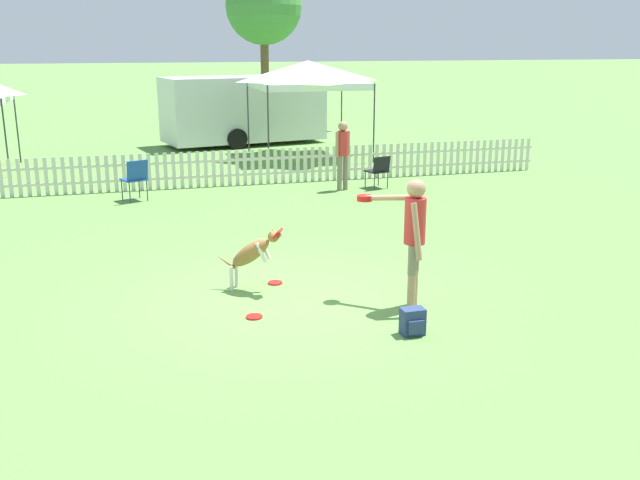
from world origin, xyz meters
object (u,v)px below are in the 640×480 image
(handler_person, at_px, (412,227))
(backpack_on_grass, at_px, (413,322))
(frisbee_near_dog, at_px, (275,283))
(spectator_standing, at_px, (343,149))
(tree_left_grove, at_px, (264,7))
(canopy_tent_secondary, at_px, (308,75))
(leaping_dog, at_px, (252,252))
(frisbee_near_handler, at_px, (254,317))
(equipment_trailer, at_px, (244,109))
(folding_chair_blue_left, at_px, (379,169))
(folding_chair_center, at_px, (135,176))

(handler_person, distance_m, backpack_on_grass, 1.33)
(frisbee_near_dog, xyz_separation_m, spectator_standing, (3.01, 6.24, 0.98))
(tree_left_grove, bearing_deg, canopy_tent_secondary, -94.53)
(backpack_on_grass, bearing_deg, leaping_dog, 126.87)
(backpack_on_grass, bearing_deg, frisbee_near_handler, 148.61)
(equipment_trailer, bearing_deg, spectator_standing, -96.01)
(frisbee_near_dog, bearing_deg, canopy_tent_secondary, 72.75)
(canopy_tent_secondary, bearing_deg, spectator_standing, -95.91)
(folding_chair_blue_left, bearing_deg, spectator_standing, -17.19)
(leaping_dog, height_order, equipment_trailer, equipment_trailer)
(frisbee_near_handler, height_order, tree_left_grove, tree_left_grove)
(backpack_on_grass, bearing_deg, equipment_trailer, 86.76)
(frisbee_near_handler, height_order, spectator_standing, spectator_standing)
(frisbee_near_dog, xyz_separation_m, tree_left_grove, (4.38, 21.87, 4.87))
(equipment_trailer, relative_size, tree_left_grove, 0.96)
(canopy_tent_secondary, bearing_deg, tree_left_grove, 85.47)
(frisbee_near_dog, xyz_separation_m, equipment_trailer, (2.16, 14.80, 1.20))
(handler_person, xyz_separation_m, canopy_tent_secondary, (2.02, 12.83, 1.39))
(folding_chair_blue_left, xyz_separation_m, equipment_trailer, (-1.75, 8.60, 0.74))
(leaping_dog, bearing_deg, canopy_tent_secondary, -166.27)
(handler_person, height_order, folding_chair_center, handler_person)
(folding_chair_blue_left, distance_m, folding_chair_center, 5.66)
(backpack_on_grass, distance_m, tree_left_grove, 24.82)
(leaping_dog, distance_m, folding_chair_blue_left, 7.71)
(folding_chair_blue_left, height_order, spectator_standing, spectator_standing)
(spectator_standing, xyz_separation_m, equipment_trailer, (-0.85, 8.56, 0.22))
(folding_chair_blue_left, height_order, folding_chair_center, folding_chair_center)
(leaping_dog, bearing_deg, tree_left_grove, -159.81)
(canopy_tent_secondary, height_order, tree_left_grove, tree_left_grove)
(leaping_dog, height_order, tree_left_grove, tree_left_grove)
(equipment_trailer, bearing_deg, tree_left_grove, 60.91)
(frisbee_near_handler, bearing_deg, spectator_standing, 64.55)
(frisbee_near_handler, relative_size, spectator_standing, 0.13)
(frisbee_near_dog, bearing_deg, frisbee_near_handler, -113.86)
(leaping_dog, relative_size, canopy_tent_secondary, 0.30)
(equipment_trailer, bearing_deg, backpack_on_grass, -104.93)
(folding_chair_blue_left, bearing_deg, frisbee_near_dog, 43.25)
(backpack_on_grass, xyz_separation_m, folding_chair_center, (-2.94, 8.61, 0.40))
(handler_person, distance_m, leaping_dog, 2.29)
(frisbee_near_handler, distance_m, frisbee_near_dog, 1.35)
(handler_person, relative_size, backpack_on_grass, 5.22)
(handler_person, relative_size, spectator_standing, 1.06)
(tree_left_grove, bearing_deg, frisbee_near_handler, -102.03)
(tree_left_grove, bearing_deg, folding_chair_center, -111.51)
(frisbee_near_dog, bearing_deg, tree_left_grove, 78.68)
(folding_chair_blue_left, distance_m, tree_left_grove, 16.28)
(frisbee_near_handler, relative_size, equipment_trailer, 0.03)
(folding_chair_blue_left, xyz_separation_m, tree_left_grove, (0.47, 15.67, 4.40))
(folding_chair_center, distance_m, tree_left_grove, 17.26)
(backpack_on_grass, relative_size, spectator_standing, 0.20)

